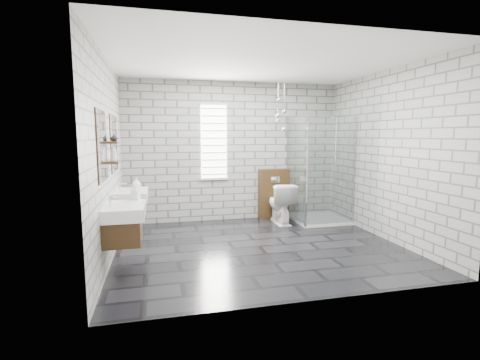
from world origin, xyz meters
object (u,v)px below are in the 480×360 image
object	(u,v)px
vanity_left	(121,213)
shower_enclosure	(317,196)
toilet	(280,203)
vanity_right	(129,197)
cistern_panel	(274,194)

from	to	relation	value
vanity_left	shower_enclosure	size ratio (longest dim) A/B	0.77
shower_enclosure	toilet	distance (m)	0.72
vanity_left	shower_enclosure	world-z (taller)	shower_enclosure
vanity_left	vanity_right	world-z (taller)	same
toilet	shower_enclosure	bearing A→B (deg)	172.62
toilet	cistern_panel	bearing A→B (deg)	-88.20
vanity_left	cistern_panel	world-z (taller)	vanity_left
cistern_panel	vanity_left	bearing A→B (deg)	-139.45
shower_enclosure	cistern_panel	bearing A→B (deg)	143.59
vanity_right	vanity_left	bearing A→B (deg)	-90.00
vanity_right	cistern_panel	distance (m)	2.97
cistern_panel	vanity_right	bearing A→B (deg)	-156.40
shower_enclosure	toilet	bearing A→B (deg)	170.82
cistern_panel	shower_enclosure	xyz separation A→B (m)	(0.70, -0.52, 0.00)
vanity_right	shower_enclosure	world-z (taller)	shower_enclosure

